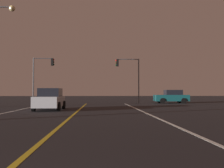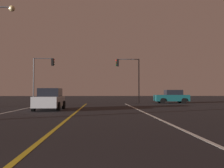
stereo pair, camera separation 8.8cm
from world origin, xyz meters
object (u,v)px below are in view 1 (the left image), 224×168
Objects in this scene: car_oncoming at (50,99)px; street_lamp_right_near at (222,1)px; traffic_light_near_left at (43,70)px; car_crossing_side at (172,97)px; traffic_light_near_right at (128,70)px.

street_lamp_right_near reaches higher than car_oncoming.
car_oncoming is at bearing -75.20° from traffic_light_near_left.
car_crossing_side and car_oncoming have the same top height.
traffic_light_near_right is 0.99× the size of traffic_light_near_left.
traffic_light_near_left is (-16.24, -0.74, 3.32)m from car_crossing_side.
car_oncoming is 0.60× the size of street_lamp_right_near.
traffic_light_near_right is (-5.76, -0.74, 3.31)m from car_crossing_side.
street_lamp_right_near is at bearing 78.42° from car_crossing_side.
car_oncoming is at bearing 57.40° from traffic_light_near_right.
traffic_light_near_left is (-10.48, 0.00, 0.01)m from traffic_light_near_right.
car_oncoming is 14.60m from street_lamp_right_near.
traffic_light_near_left is 0.78× the size of street_lamp_right_near.
car_crossing_side is at bearing -172.63° from traffic_light_near_right.
traffic_light_near_right is 0.77× the size of street_lamp_right_near.
car_oncoming is (-13.17, -12.34, 0.00)m from car_crossing_side.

